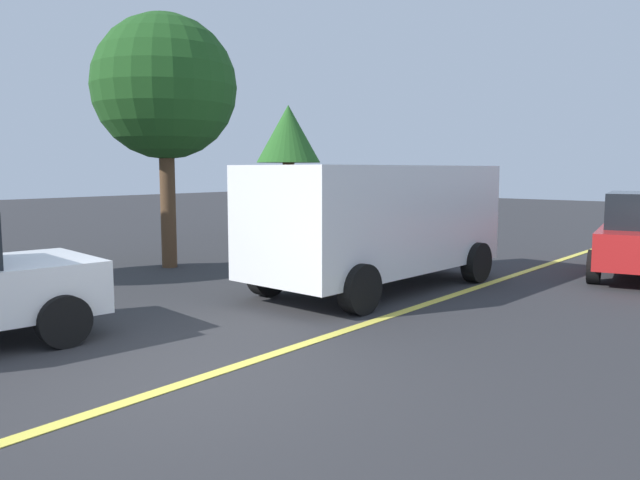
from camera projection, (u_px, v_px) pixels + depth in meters
ground_plane at (188, 383)px, 6.18m from camera, size 80.00×80.00×0.00m
lane_marking_centre at (363, 325)px, 8.47m from camera, size 28.00×0.16×0.01m
white_van at (378, 218)px, 10.91m from camera, size 5.28×2.44×2.20m
tree_left_verge at (165, 88)px, 13.08m from camera, size 3.05×3.05×5.40m
tree_right_verge at (288, 137)px, 19.72m from camera, size 2.06×2.06×4.18m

